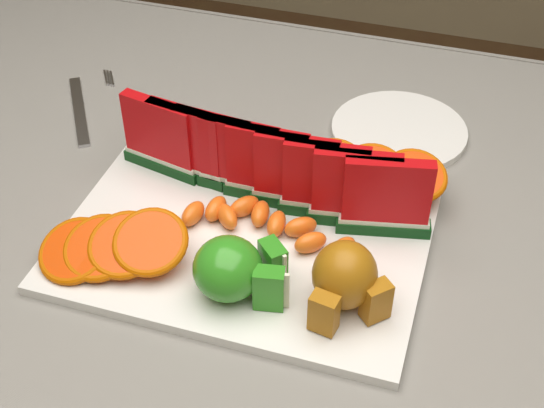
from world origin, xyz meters
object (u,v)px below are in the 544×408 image
Objects in this scene: pear_cluster at (345,279)px; side_plate at (399,131)px; platter at (246,236)px; apple_cluster at (235,270)px; fork at (82,107)px.

pear_cluster is 0.46× the size of side_plate.
platter is at bearing -116.51° from side_plate.
apple_cluster is at bearing -107.50° from side_plate.
side_plate is (0.11, 0.34, -0.04)m from apple_cluster.
apple_cluster is at bearing -39.83° from fork.
platter is 2.08× the size of side_plate.
apple_cluster is 0.36m from side_plate.
side_plate is 0.44m from fork.
apple_cluster reaches higher than fork.
platter is at bearing -30.88° from fork.
fork is at bearing 149.62° from pear_cluster.
pear_cluster is at bearing -29.16° from platter.
platter is 0.15m from pear_cluster.
pear_cluster reaches higher than fork.
pear_cluster reaches higher than platter.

